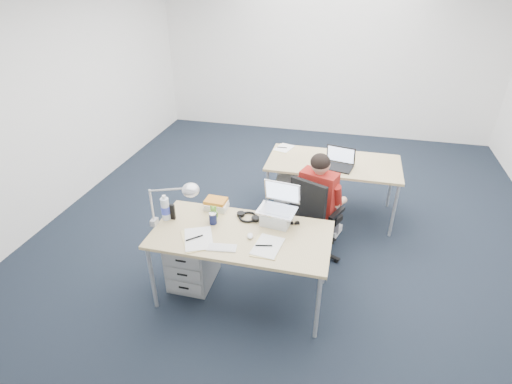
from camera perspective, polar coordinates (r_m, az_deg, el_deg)
floor at (r=4.86m, az=5.04°, el=-5.98°), size 7.00×7.00×0.00m
room at (r=4.10m, az=6.11°, el=13.86°), size 6.02×7.02×2.80m
desk_near at (r=3.62m, az=-2.10°, el=-6.52°), size 1.60×0.80×0.73m
desk_far at (r=4.99m, az=11.00°, el=3.77°), size 1.60×0.80×0.73m
office_chair at (r=4.42m, az=8.23°, el=-5.78°), size 0.82×0.82×0.98m
seated_person at (r=4.38m, az=9.38°, el=-1.27°), size 0.51×0.72×1.19m
drawer_pedestal_near at (r=4.08m, az=-9.03°, el=-9.33°), size 0.40×0.50×0.55m
drawer_pedestal_far at (r=5.10m, az=5.31°, el=-0.38°), size 0.40×0.50×0.55m
silver_laptop at (r=3.64m, az=3.04°, el=-2.00°), size 0.38×0.31×0.36m
wireless_keyboard at (r=3.43m, az=-4.92°, el=-7.91°), size 0.26×0.14×0.01m
computer_mouse at (r=3.53m, az=-0.85°, el=-6.29°), size 0.07×0.10×0.03m
headphones at (r=3.79m, az=-1.14°, el=-3.50°), size 0.28×0.24×0.04m
can_koozie at (r=3.71m, az=-6.17°, el=-3.75°), size 0.08×0.08×0.11m
water_bottle at (r=3.81m, az=-12.84°, el=-2.16°), size 0.10×0.10×0.25m
bear_figurine at (r=3.75m, az=-6.08°, el=-2.96°), size 0.08×0.06×0.15m
book_stack at (r=3.94m, az=-5.70°, el=-1.71°), size 0.26×0.23×0.10m
cordless_phone at (r=3.82m, az=-11.82°, el=-2.80°), size 0.04×0.03×0.16m
papers_left at (r=3.55m, az=-8.44°, el=-6.71°), size 0.37×0.41×0.01m
papers_right at (r=3.43m, az=1.46°, el=-7.84°), size 0.24×0.33×0.01m
sunglasses at (r=3.72m, az=5.44°, el=-4.46°), size 0.12×0.07×0.03m
desk_lamp at (r=3.62m, az=-12.63°, el=-1.62°), size 0.47×0.28×0.50m
dark_laptop at (r=4.78m, az=11.66°, el=4.75°), size 0.41×0.40×0.25m
far_cup at (r=4.96m, az=12.83°, el=4.56°), size 0.08×0.08×0.09m
far_papers at (r=5.26m, az=3.94°, el=6.25°), size 0.25×0.31×0.01m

